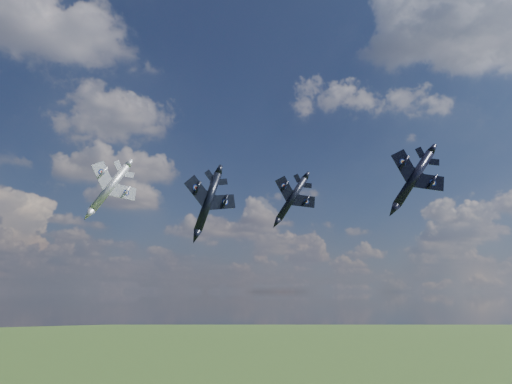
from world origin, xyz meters
name	(u,v)px	position (x,y,z in m)	size (l,w,h in m)	color
jet_lead_navy	(208,202)	(-6.19, 11.83, 78.74)	(10.02, 13.97, 2.89)	black
jet_right_navy	(414,179)	(25.27, -0.97, 82.90)	(10.78, 15.03, 3.11)	black
jet_high_navy	(292,199)	(19.35, 30.15, 84.36)	(10.81, 15.07, 3.12)	black
jet_left_silver	(110,188)	(-19.56, 27.03, 82.77)	(10.27, 14.32, 2.96)	#9B9CA5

